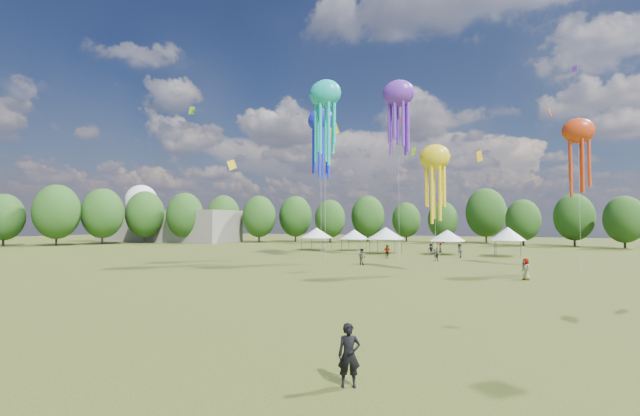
% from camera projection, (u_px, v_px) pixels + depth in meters
% --- Properties ---
extents(ground, '(300.00, 300.00, 0.00)m').
position_uv_depth(ground, '(176.00, 339.00, 18.25)').
color(ground, '#384416').
rests_on(ground, ground).
extents(observer_main, '(0.81, 0.70, 1.88)m').
position_uv_depth(observer_main, '(349.00, 355.00, 12.95)').
color(observer_main, black).
rests_on(observer_main, ground).
extents(spectator_near, '(1.14, 1.05, 1.89)m').
position_uv_depth(spectator_near, '(362.00, 257.00, 50.31)').
color(spectator_near, gray).
rests_on(spectator_near, ground).
extents(spectators_far, '(19.07, 32.50, 1.90)m').
position_uv_depth(spectators_far, '(439.00, 253.00, 58.24)').
color(spectators_far, gray).
rests_on(spectators_far, ground).
extents(festival_tents, '(37.21, 10.52, 4.28)m').
position_uv_depth(festival_tents, '(394.00, 234.00, 71.11)').
color(festival_tents, '#47474C').
rests_on(festival_tents, ground).
extents(show_kites, '(35.21, 16.17, 24.14)m').
position_uv_depth(show_kites, '(373.00, 124.00, 56.08)').
color(show_kites, '#1C29FC').
rests_on(show_kites, ground).
extents(small_kites, '(72.61, 50.62, 44.98)m').
position_uv_depth(small_kites, '(398.00, 18.00, 57.75)').
color(small_kites, '#1C29FC').
rests_on(small_kites, ground).
extents(treeline, '(201.57, 95.24, 13.43)m').
position_uv_depth(treeline, '(416.00, 214.00, 76.63)').
color(treeline, '#38281C').
rests_on(treeline, ground).
extents(hangar, '(40.00, 12.00, 8.00)m').
position_uv_depth(hangar, '(167.00, 226.00, 114.18)').
color(hangar, gray).
rests_on(hangar, ground).
extents(radome, '(9.00, 9.00, 16.00)m').
position_uv_depth(radome, '(141.00, 205.00, 126.63)').
color(radome, white).
rests_on(radome, ground).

